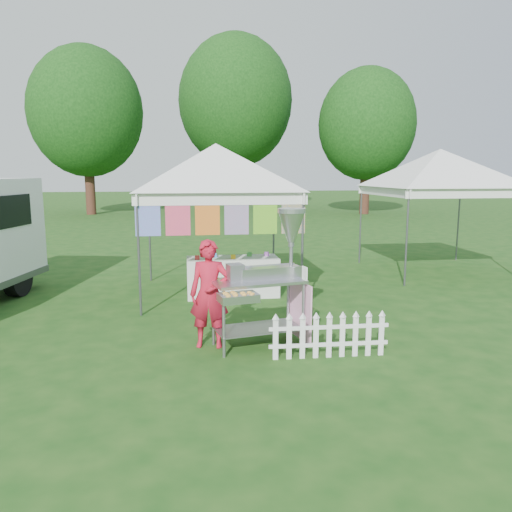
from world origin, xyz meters
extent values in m
plane|color=#184614|center=(0.00, 0.00, 0.00)|extent=(120.00, 120.00, 0.00)
cylinder|color=#59595E|center=(-1.42, 2.08, 1.05)|extent=(0.04, 0.04, 2.10)
cylinder|color=#59595E|center=(1.42, 2.08, 1.05)|extent=(0.04, 0.04, 2.10)
cylinder|color=#59595E|center=(-1.42, 4.92, 1.05)|extent=(0.04, 0.04, 2.10)
cylinder|color=#59595E|center=(1.42, 4.92, 1.05)|extent=(0.04, 0.04, 2.10)
cube|color=white|center=(0.00, 2.08, 2.00)|extent=(3.00, 0.03, 0.22)
cube|color=white|center=(0.00, 4.92, 2.00)|extent=(3.00, 0.03, 0.22)
pyramid|color=white|center=(0.00, 3.50, 3.00)|extent=(4.24, 4.24, 0.90)
cylinder|color=#59595E|center=(0.00, 2.08, 2.08)|extent=(3.00, 0.03, 0.03)
cube|color=purple|center=(-1.25, 2.08, 1.73)|extent=(0.42, 0.01, 0.70)
cube|color=#BB1794|center=(-0.75, 2.08, 1.73)|extent=(0.42, 0.01, 0.70)
cube|color=red|center=(-0.25, 2.08, 1.73)|extent=(0.42, 0.01, 0.70)
cube|color=#31AABB|center=(0.25, 2.08, 1.73)|extent=(0.42, 0.01, 0.70)
cube|color=#1A8A17|center=(0.75, 2.08, 1.73)|extent=(0.42, 0.01, 0.70)
cube|color=#FCB50D|center=(1.25, 2.08, 1.73)|extent=(0.42, 0.01, 0.70)
cylinder|color=#59595E|center=(4.08, 3.58, 1.05)|extent=(0.04, 0.04, 2.10)
cylinder|color=#59595E|center=(4.08, 6.42, 1.05)|extent=(0.04, 0.04, 2.10)
cylinder|color=#59595E|center=(6.92, 6.42, 1.05)|extent=(0.04, 0.04, 2.10)
cube|color=white|center=(5.50, 3.58, 2.00)|extent=(3.00, 0.03, 0.22)
cube|color=white|center=(5.50, 6.42, 2.00)|extent=(3.00, 0.03, 0.22)
pyramid|color=white|center=(5.50, 5.00, 3.00)|extent=(4.24, 4.24, 0.90)
cylinder|color=#59595E|center=(5.50, 3.58, 2.08)|extent=(3.00, 0.03, 0.03)
cylinder|color=#3B2015|center=(-6.00, 24.00, 1.98)|extent=(0.56, 0.56, 3.96)
ellipsoid|color=#25601A|center=(-6.00, 24.00, 5.85)|extent=(6.40, 6.40, 7.36)
cylinder|color=#3B2015|center=(3.00, 28.00, 2.42)|extent=(0.56, 0.56, 4.84)
ellipsoid|color=#25601A|center=(3.00, 28.00, 7.15)|extent=(7.60, 7.60, 8.74)
cylinder|color=#3B2015|center=(10.00, 22.00, 1.76)|extent=(0.56, 0.56, 3.52)
ellipsoid|color=#25601A|center=(10.00, 22.00, 5.20)|extent=(5.60, 5.60, 6.44)
cylinder|color=gray|center=(-0.16, -0.11, 0.47)|extent=(0.05, 0.05, 0.94)
cylinder|color=gray|center=(0.97, 0.13, 0.47)|extent=(0.05, 0.05, 0.94)
cylinder|color=gray|center=(-0.27, 0.41, 0.47)|extent=(0.05, 0.05, 0.94)
cylinder|color=gray|center=(0.87, 0.65, 0.47)|extent=(0.05, 0.05, 0.94)
cube|color=gray|center=(0.35, 0.27, 0.26)|extent=(1.29, 0.83, 0.02)
cube|color=#B7B7BC|center=(0.35, 0.27, 0.94)|extent=(1.36, 0.87, 0.04)
cube|color=#B7B7BC|center=(0.53, 0.36, 1.04)|extent=(0.93, 0.44, 0.16)
cube|color=gray|center=(0.03, 0.26, 1.08)|extent=(0.25, 0.27, 0.23)
cylinder|color=gray|center=(0.85, 0.43, 1.42)|extent=(0.06, 0.06, 0.94)
cone|color=#B7B7BC|center=(0.85, 0.43, 1.68)|extent=(0.45, 0.45, 0.42)
cylinder|color=#B7B7BC|center=(0.85, 0.43, 1.91)|extent=(0.47, 0.47, 0.06)
cube|color=#B7B7BC|center=(0.02, -0.20, 0.84)|extent=(0.56, 0.41, 0.10)
cube|color=#F6A6CD|center=(0.98, 0.40, 0.47)|extent=(0.18, 0.77, 0.85)
cube|color=white|center=(0.98, 0.10, 1.07)|extent=(0.05, 0.15, 0.19)
imported|color=red|center=(-0.32, 0.36, 0.76)|extent=(0.61, 0.45, 1.53)
cylinder|color=black|center=(-3.95, 3.83, 0.38)|extent=(0.39, 0.79, 0.75)
cube|color=white|center=(0.50, -0.29, 0.28)|extent=(0.07, 0.02, 0.56)
cube|color=white|center=(0.68, -0.29, 0.28)|extent=(0.07, 0.02, 0.56)
cube|color=white|center=(0.86, -0.30, 0.28)|extent=(0.07, 0.02, 0.56)
cube|color=white|center=(1.04, -0.30, 0.28)|extent=(0.07, 0.02, 0.56)
cube|color=white|center=(1.22, -0.31, 0.28)|extent=(0.07, 0.02, 0.56)
cube|color=white|center=(1.40, -0.31, 0.28)|extent=(0.07, 0.02, 0.56)
cube|color=white|center=(1.58, -0.32, 0.28)|extent=(0.07, 0.02, 0.56)
cube|color=white|center=(1.76, -0.32, 0.28)|extent=(0.07, 0.02, 0.56)
cube|color=white|center=(1.94, -0.33, 0.28)|extent=(0.07, 0.02, 0.56)
cube|color=white|center=(1.22, -0.31, 0.18)|extent=(1.62, 0.07, 0.05)
cube|color=white|center=(1.22, -0.31, 0.42)|extent=(1.62, 0.07, 0.05)
cube|color=white|center=(0.29, 3.25, 0.39)|extent=(1.80, 0.70, 0.78)
camera|label=1|loc=(-0.66, -6.45, 2.44)|focal=35.00mm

